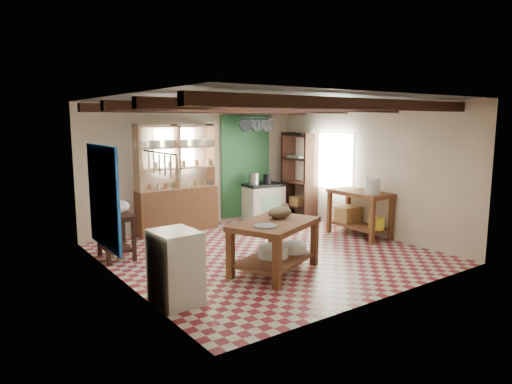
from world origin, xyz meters
TOP-DOWN VIEW (x-y plane):
  - floor at (0.00, 0.00)m, footprint 5.00×5.00m
  - ceiling at (0.00, 0.00)m, footprint 5.00×5.00m
  - wall_back at (0.00, 2.50)m, footprint 5.00×0.04m
  - wall_front at (0.00, -2.50)m, footprint 5.00×0.04m
  - wall_left at (-2.50, 0.00)m, footprint 0.04×5.00m
  - wall_right at (2.50, 0.00)m, footprint 0.04×5.00m
  - ceiling_beams at (0.00, 0.00)m, footprint 5.00×3.80m
  - blue_wall_patch at (-2.47, 0.90)m, footprint 0.04×1.40m
  - green_wall_patch at (1.25, 2.47)m, footprint 1.30×0.04m
  - window_back at (-0.50, 2.48)m, footprint 0.90×0.02m
  - window_right at (2.48, 1.00)m, footprint 0.02×1.30m
  - utensil_rail at (-2.44, -1.20)m, footprint 0.06×0.90m
  - pot_rack at (1.25, 2.05)m, footprint 0.86×0.12m
  - shelving_unit at (-0.55, 2.31)m, footprint 1.70×0.34m
  - tall_rack at (2.28, 1.80)m, footprint 0.40×0.86m
  - work_table at (-0.48, -0.83)m, footprint 1.61×1.37m
  - stove at (1.52, 2.15)m, footprint 0.91×0.65m
  - prep_table at (-2.20, 1.22)m, footprint 0.56×0.78m
  - white_cabinet at (-2.22, -1.08)m, footprint 0.54×0.64m
  - right_counter at (2.18, -0.13)m, footprint 0.67×1.28m
  - cat at (-0.27, -0.69)m, footprint 0.50×0.47m
  - steel_tray at (-0.78, -1.02)m, footprint 0.43×0.43m
  - basin_large at (-0.45, -0.77)m, footprint 0.62×0.62m
  - basin_small at (-0.02, -0.75)m, footprint 0.53×0.53m
  - kettle_left at (1.27, 2.17)m, footprint 0.23×0.23m
  - kettle_right at (1.62, 2.14)m, footprint 0.18×0.18m
  - enamel_bowl at (-2.20, 1.22)m, footprint 0.51×0.51m
  - white_bucket at (2.12, -0.47)m, footprint 0.30×0.30m
  - wicker_basket at (2.19, 0.17)m, footprint 0.45×0.37m
  - yellow_tub at (2.17, -0.58)m, footprint 0.30×0.30m

SIDE VIEW (x-z plane):
  - floor at x=0.00m, z-range -0.02..0.00m
  - basin_small at x=-0.02m, z-range 0.20..0.35m
  - basin_large at x=-0.45m, z-range 0.20..0.37m
  - yellow_tub at x=2.17m, z-range 0.24..0.45m
  - prep_table at x=-2.20m, z-range 0.00..0.75m
  - work_table at x=-0.48m, z-range 0.00..0.77m
  - wicker_basket at x=2.19m, z-range 0.24..0.55m
  - stove at x=1.52m, z-range 0.00..0.85m
  - right_counter at x=2.18m, z-range 0.00..0.90m
  - white_cabinet at x=-2.22m, z-range 0.00..0.92m
  - steel_tray at x=-0.78m, z-range 0.77..0.79m
  - cat at x=-0.27m, z-range 0.77..0.95m
  - enamel_bowl at x=-2.20m, z-range 0.75..0.99m
  - kettle_right at x=1.62m, z-range 0.85..1.06m
  - kettle_left at x=1.27m, z-range 0.85..1.10m
  - tall_rack at x=2.28m, z-range 0.00..2.00m
  - white_bucket at x=2.12m, z-range 0.90..1.20m
  - blue_wall_patch at x=-2.47m, z-range 0.30..1.90m
  - shelving_unit at x=-0.55m, z-range 0.00..2.20m
  - green_wall_patch at x=1.25m, z-range 0.10..2.40m
  - wall_back at x=0.00m, z-range 0.00..2.60m
  - wall_front at x=0.00m, z-range 0.00..2.60m
  - wall_left at x=-2.50m, z-range 0.00..2.60m
  - wall_right at x=2.50m, z-range 0.00..2.60m
  - window_right at x=2.48m, z-range 0.80..2.00m
  - window_back at x=-0.50m, z-range 1.30..2.10m
  - utensil_rail at x=-2.44m, z-range 1.64..1.92m
  - pot_rack at x=1.25m, z-range 2.00..2.36m
  - ceiling_beams at x=0.00m, z-range 2.40..2.56m
  - ceiling at x=0.00m, z-range 2.59..2.61m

